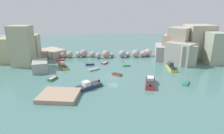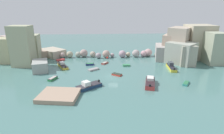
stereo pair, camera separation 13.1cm
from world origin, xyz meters
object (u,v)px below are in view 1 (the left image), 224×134
(moored_boat_4, at_px, (90,64))
(moored_boat_7, at_px, (63,66))
(moored_boat_2, at_px, (53,79))
(moored_boat_8, at_px, (94,69))
(moored_boat_6, at_px, (89,86))
(channel_buoy, at_px, (107,58))
(stone_dock, at_px, (59,95))
(moored_boat_5, at_px, (126,65))
(moored_boat_10, at_px, (117,74))
(moored_boat_0, at_px, (150,82))
(moored_boat_3, at_px, (171,67))
(moored_boat_9, at_px, (186,83))
(moored_boat_11, at_px, (105,63))
(moored_boat_1, at_px, (60,60))

(moored_boat_4, relative_size, moored_boat_7, 0.40)
(moored_boat_2, xyz_separation_m, moored_boat_8, (10.00, 6.94, -0.10))
(moored_boat_6, height_order, moored_boat_7, moored_boat_6)
(moored_boat_4, distance_m, moored_boat_7, 8.29)
(channel_buoy, bearing_deg, moored_boat_4, -128.72)
(stone_dock, bearing_deg, moored_boat_6, 36.64)
(moored_boat_5, distance_m, moored_boat_10, 8.97)
(moored_boat_2, bearing_deg, moored_boat_0, -78.70)
(moored_boat_6, bearing_deg, moored_boat_3, 171.86)
(moored_boat_8, bearing_deg, moored_boat_2, -179.89)
(moored_boat_0, relative_size, moored_boat_2, 2.18)
(moored_boat_10, bearing_deg, moored_boat_3, 50.54)
(moored_boat_9, relative_size, moored_boat_11, 1.09)
(moored_boat_1, height_order, moored_boat_8, moored_boat_1)
(moored_boat_6, relative_size, moored_boat_7, 0.91)
(moored_boat_6, bearing_deg, moored_boat_5, -159.76)
(channel_buoy, relative_size, moored_boat_6, 0.11)
(stone_dock, distance_m, moored_boat_2, 10.47)
(moored_boat_9, bearing_deg, moored_boat_5, 73.42)
(moored_boat_6, height_order, moored_boat_9, moored_boat_6)
(moored_boat_9, bearing_deg, channel_buoy, 71.15)
(stone_dock, relative_size, moored_boat_7, 1.18)
(moored_boat_1, distance_m, moored_boat_5, 22.82)
(moored_boat_8, bearing_deg, stone_dock, -145.62)
(moored_boat_7, height_order, moored_boat_8, moored_boat_7)
(stone_dock, relative_size, moored_boat_9, 2.57)
(moored_boat_1, bearing_deg, moored_boat_10, -63.40)
(moored_boat_1, bearing_deg, moored_boat_5, -41.29)
(channel_buoy, bearing_deg, moored_boat_11, -99.70)
(moored_boat_4, bearing_deg, stone_dock, 73.54)
(moored_boat_3, relative_size, moored_boat_4, 2.60)
(moored_boat_2, bearing_deg, moored_boat_9, -75.75)
(moored_boat_1, xyz_separation_m, moored_boat_10, (17.92, -15.55, -0.00))
(moored_boat_9, bearing_deg, stone_dock, 134.55)
(moored_boat_0, relative_size, moored_boat_1, 2.22)
(moored_boat_11, bearing_deg, moored_boat_5, 101.66)
(stone_dock, relative_size, moored_boat_8, 2.28)
(moored_boat_0, relative_size, moored_boat_10, 2.31)
(moored_boat_0, height_order, moored_boat_8, moored_boat_0)
(stone_dock, xyz_separation_m, moored_boat_0, (20.02, 5.07, 0.20))
(moored_boat_8, bearing_deg, moored_boat_10, -71.46)
(moored_boat_2, xyz_separation_m, moored_boat_9, (32.25, -4.80, -0.11))
(moored_boat_8, xyz_separation_m, moored_boat_11, (3.44, 6.24, 0.01))
(channel_buoy, relative_size, moored_boat_11, 0.25)
(moored_boat_6, bearing_deg, channel_buoy, -137.50)
(moored_boat_1, bearing_deg, moored_boat_11, -39.30)
(moored_boat_3, bearing_deg, moored_boat_0, 147.99)
(moored_boat_1, distance_m, moored_boat_6, 25.69)
(stone_dock, bearing_deg, moored_boat_1, 100.49)
(moored_boat_1, relative_size, moored_boat_9, 1.00)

